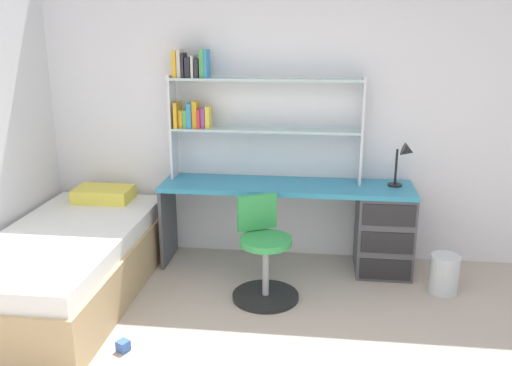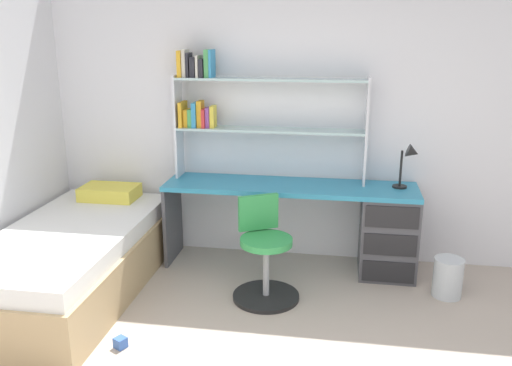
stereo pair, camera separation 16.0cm
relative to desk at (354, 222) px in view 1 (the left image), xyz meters
The scene contains 8 objects.
room_shell 2.25m from the desk, 146.36° to the right, with size 5.57×6.40×2.64m.
desk is the anchor object (origin of this frame).
bookshelf_hutch 1.44m from the desk, behind, with size 1.65×0.22×1.11m.
desk_lamp 0.69m from the desk, ahead, with size 0.20×0.17×0.38m.
swivel_chair 0.94m from the desk, 139.83° to the right, with size 0.52×0.52×0.79m.
bed_platform 2.36m from the desk, 161.35° to the right, with size 1.04×2.06×0.66m.
waste_bin 0.83m from the desk, 26.92° to the right, with size 0.23×0.23×0.31m, color silver.
toy_block_blue_1 2.16m from the desk, 136.74° to the right, with size 0.07×0.07×0.07m, color #3860B7.
Camera 1 is at (0.17, -1.99, 2.03)m, focal length 37.76 mm.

